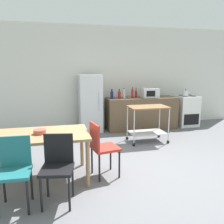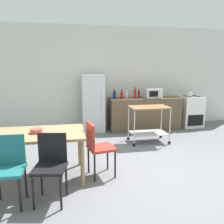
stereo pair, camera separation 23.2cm
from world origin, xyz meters
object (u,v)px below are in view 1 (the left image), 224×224
(dining_table, at_px, (39,139))
(chair_red, at_px, (101,146))
(bottle_sesame_oil, at_px, (124,94))
(fruit_bowl, at_px, (40,132))
(chair_black, at_px, (58,164))
(bottle_soy_sauce, at_px, (132,93))
(stove_oven, at_px, (186,111))
(bottle_vinegar, at_px, (112,95))
(bottle_olive_oil, at_px, (119,95))
(kitchen_cart, at_px, (148,118))
(chair_teal, at_px, (15,167))
(bottle_wine, at_px, (136,94))
(kettle, at_px, (186,93))
(refrigerator, at_px, (90,103))
(microwave, at_px, (150,93))

(dining_table, xyz_separation_m, chair_red, (0.95, -0.10, -0.15))
(bottle_sesame_oil, bearing_deg, fruit_bowl, -128.78)
(dining_table, bearing_deg, chair_black, -68.49)
(bottle_sesame_oil, bearing_deg, bottle_soy_sauce, -28.28)
(stove_oven, relative_size, bottle_sesame_oil, 3.43)
(bottle_vinegar, relative_size, bottle_olive_oil, 0.99)
(chair_black, relative_size, stove_oven, 0.97)
(kitchen_cart, bearing_deg, chair_red, -132.92)
(chair_red, bearing_deg, chair_black, 118.74)
(chair_teal, xyz_separation_m, bottle_sesame_oil, (2.39, 3.27, 0.49))
(bottle_vinegar, distance_m, bottle_olive_oil, 0.20)
(kitchen_cart, bearing_deg, bottle_wine, 83.83)
(fruit_bowl, bearing_deg, bottle_sesame_oil, 51.22)
(stove_oven, height_order, bottle_soy_sauce, bottle_soy_sauce)
(dining_table, xyz_separation_m, kitchen_cart, (2.35, 1.41, -0.10))
(bottle_wine, height_order, kettle, bottle_wine)
(kitchen_cart, relative_size, bottle_olive_oil, 3.45)
(kitchen_cart, bearing_deg, bottle_vinegar, 116.69)
(fruit_bowl, height_order, kettle, kettle)
(dining_table, distance_m, kettle, 4.70)
(stove_oven, distance_m, fruit_bowl, 4.85)
(bottle_olive_oil, distance_m, bottle_sesame_oil, 0.19)
(kitchen_cart, bearing_deg, dining_table, -149.17)
(chair_black, xyz_separation_m, bottle_sesame_oil, (1.87, 3.29, 0.49))
(chair_teal, relative_size, bottle_sesame_oil, 3.32)
(chair_teal, distance_m, bottle_wine, 4.30)
(chair_red, relative_size, chair_teal, 1.00)
(refrigerator, relative_size, bottle_wine, 5.70)
(bottle_wine, bearing_deg, chair_teal, -129.99)
(dining_table, bearing_deg, fruit_bowl, -27.67)
(kitchen_cart, bearing_deg, microwave, 65.67)
(microwave, bearing_deg, bottle_olive_oil, -179.50)
(chair_teal, relative_size, kettle, 3.71)
(bottle_sesame_oil, bearing_deg, bottle_vinegar, -171.96)
(chair_black, bearing_deg, chair_red, 50.71)
(bottle_soy_sauce, distance_m, bottle_wine, 0.19)
(kettle, bearing_deg, dining_table, -147.83)
(bottle_olive_oil, bearing_deg, bottle_wine, 11.55)
(bottle_sesame_oil, distance_m, fruit_bowl, 3.38)
(stove_oven, bearing_deg, bottle_sesame_oil, 179.38)
(kettle, bearing_deg, bottle_vinegar, 178.22)
(bottle_soy_sauce, bearing_deg, bottle_sesame_oil, 151.72)
(chair_black, bearing_deg, chair_teal, -171.29)
(kitchen_cart, distance_m, kettle, 2.00)
(refrigerator, height_order, bottle_sesame_oil, refrigerator)
(chair_teal, distance_m, refrigerator, 3.64)
(bottle_soy_sauce, relative_size, fruit_bowl, 1.62)
(bottle_sesame_oil, relative_size, microwave, 0.58)
(bottle_wine, relative_size, microwave, 0.59)
(stove_oven, height_order, refrigerator, refrigerator)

